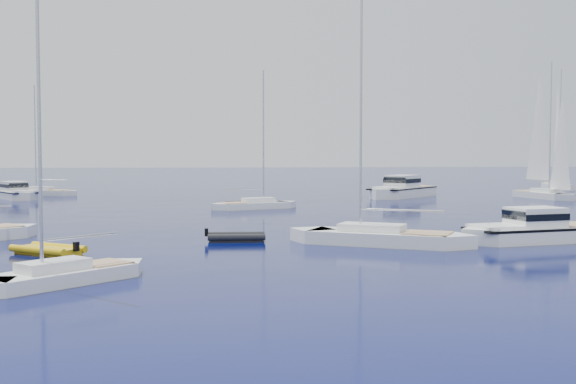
# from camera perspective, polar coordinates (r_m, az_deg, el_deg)

# --- Properties ---
(ground) EXTENTS (400.00, 400.00, 0.00)m
(ground) POSITION_cam_1_polar(r_m,az_deg,el_deg) (28.92, 9.16, -7.02)
(ground) COLOR #080E4C
(ground) RESTS_ON ground
(motor_cruiser_centre) EXTENTS (9.90, 5.00, 2.49)m
(motor_cruiser_centre) POSITION_cam_1_polar(r_m,az_deg,el_deg) (43.54, 18.39, -3.70)
(motor_cruiser_centre) COLOR white
(motor_cruiser_centre) RESTS_ON ground
(motor_cruiser_distant) EXTENTS (10.55, 11.34, 3.12)m
(motor_cruiser_distant) POSITION_cam_1_polar(r_m,az_deg,el_deg) (82.06, 8.76, -0.40)
(motor_cruiser_distant) COLOR silver
(motor_cruiser_distant) RESTS_ON ground
(motor_cruiser_horizon) EXTENTS (7.49, 9.04, 2.39)m
(motor_cruiser_horizon) POSITION_cam_1_polar(r_m,az_deg,el_deg) (83.63, -20.42, -0.50)
(motor_cruiser_horizon) COLOR silver
(motor_cruiser_horizon) RESTS_ON ground
(sailboat_fore) EXTENTS (7.32, 7.38, 12.13)m
(sailboat_fore) POSITION_cam_1_polar(r_m,az_deg,el_deg) (29.84, -17.15, -6.80)
(sailboat_fore) COLOR white
(sailboat_fore) RESTS_ON ground
(sailboat_mid_r) EXTENTS (11.04, 7.57, 16.11)m
(sailboat_mid_r) POSITION_cam_1_polar(r_m,az_deg,el_deg) (40.53, 7.11, -4.07)
(sailboat_mid_r) COLOR white
(sailboat_mid_r) RESTS_ON ground
(sailboat_centre) EXTENTS (8.82, 5.37, 12.67)m
(sailboat_centre) POSITION_cam_1_polar(r_m,az_deg,el_deg) (65.02, -2.59, -1.31)
(sailboat_centre) COLOR white
(sailboat_centre) RESTS_ON ground
(sailboat_sails_r) EXTENTS (4.90, 10.62, 15.11)m
(sailboat_sails_r) POSITION_cam_1_polar(r_m,az_deg,el_deg) (84.07, 19.15, -0.46)
(sailboat_sails_r) COLOR silver
(sailboat_sails_r) RESTS_ON ground
(sailboat_far_l) EXTENTS (9.22, 4.93, 13.14)m
(sailboat_far_l) POSITION_cam_1_polar(r_m,az_deg,el_deg) (89.24, -18.44, -0.24)
(sailboat_far_l) COLOR silver
(sailboat_far_l) RESTS_ON ground
(sailboat_sails_far) EXTENTS (5.65, 11.49, 16.35)m
(sailboat_sails_far) POSITION_cam_1_polar(r_m,az_deg,el_deg) (104.30, 20.14, 0.20)
(sailboat_sails_far) COLOR white
(sailboat_sails_far) RESTS_ON ground
(tender_yellow) EXTENTS (4.36, 3.93, 0.95)m
(tender_yellow) POSITION_cam_1_polar(r_m,az_deg,el_deg) (38.30, -18.10, -4.62)
(tender_yellow) COLOR gold
(tender_yellow) RESTS_ON ground
(tender_grey_near) EXTENTS (3.41, 1.92, 0.95)m
(tender_grey_near) POSITION_cam_1_polar(r_m,az_deg,el_deg) (41.85, -4.01, -3.82)
(tender_grey_near) COLOR black
(tender_grey_near) RESTS_ON ground
(tender_grey_far) EXTENTS (4.50, 3.08, 0.95)m
(tender_grey_far) POSITION_cam_1_polar(r_m,az_deg,el_deg) (67.92, -3.11, -1.11)
(tender_grey_far) COLOR black
(tender_grey_far) RESTS_ON ground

